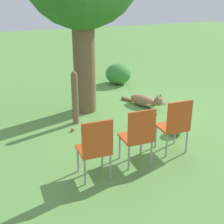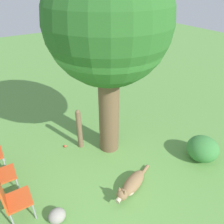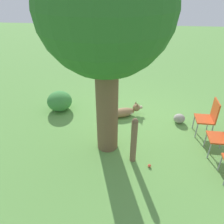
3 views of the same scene
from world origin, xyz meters
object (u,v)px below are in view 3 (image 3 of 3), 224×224
(oak_tree, at_px, (106,11))
(fence_post, at_px, (134,140))
(red_chair_1, at_px, (224,134))
(red_chair_0, at_px, (209,116))
(dog, at_px, (125,112))
(tennis_ball, at_px, (149,166))

(oak_tree, xyz_separation_m, fence_post, (-0.60, 0.41, -2.37))
(red_chair_1, bearing_deg, oak_tree, 1.98)
(oak_tree, xyz_separation_m, red_chair_0, (-2.40, -0.74, -2.39))
(dog, height_order, red_chair_1, red_chair_1)
(dog, xyz_separation_m, tennis_ball, (-0.62, 1.94, -0.10))
(dog, distance_m, tennis_ball, 2.04)
(dog, distance_m, red_chair_0, 2.20)
(dog, xyz_separation_m, red_chair_0, (-2.07, 0.62, 0.39))
(fence_post, distance_m, red_chair_0, 2.14)
(fence_post, relative_size, tennis_ball, 15.86)
(red_chair_1, distance_m, tennis_ball, 1.74)
(red_chair_0, bearing_deg, red_chair_1, 100.39)
(dog, relative_size, red_chair_1, 1.28)
(red_chair_0, height_order, tennis_ball, red_chair_0)
(oak_tree, bearing_deg, tennis_ball, 148.50)
(tennis_ball, bearing_deg, oak_tree, -31.50)
(oak_tree, bearing_deg, red_chair_1, -179.78)
(dog, bearing_deg, oak_tree, -126.36)
(oak_tree, relative_size, red_chair_0, 4.44)
(oak_tree, relative_size, fence_post, 3.88)
(red_chair_0, xyz_separation_m, red_chair_1, (-0.11, 0.73, 0.00))
(red_chair_1, bearing_deg, dog, -29.97)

